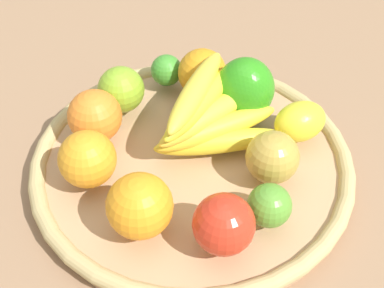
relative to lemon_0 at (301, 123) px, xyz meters
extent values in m
plane|color=#967052|center=(-0.15, 0.00, -0.06)|extent=(2.40, 2.40, 0.00)
cylinder|color=tan|center=(-0.15, 0.00, -0.05)|extent=(0.41, 0.41, 0.02)
torus|color=tan|center=(-0.15, 0.00, -0.04)|extent=(0.42, 0.42, 0.02)
ellipsoid|color=yellow|center=(0.00, 0.00, 0.00)|extent=(0.08, 0.07, 0.05)
sphere|color=#41942E|center=(-0.14, 0.16, 0.00)|extent=(0.05, 0.05, 0.05)
ellipsoid|color=yellow|center=(-0.11, 0.00, -0.01)|extent=(0.18, 0.04, 0.03)
ellipsoid|color=yellow|center=(-0.11, 0.01, 0.00)|extent=(0.18, 0.07, 0.03)
ellipsoid|color=yellow|center=(-0.12, 0.03, 0.02)|extent=(0.17, 0.11, 0.03)
ellipsoid|color=yellow|center=(-0.12, 0.04, 0.03)|extent=(0.14, 0.14, 0.03)
ellipsoid|color=yellow|center=(-0.13, 0.05, 0.04)|extent=(0.13, 0.16, 0.03)
sphere|color=orange|center=(-0.10, 0.12, 0.01)|extent=(0.10, 0.10, 0.07)
sphere|color=orange|center=(-0.23, -0.09, 0.01)|extent=(0.10, 0.10, 0.08)
sphere|color=#589A30|center=(-0.09, -0.12, 0.00)|extent=(0.07, 0.07, 0.05)
sphere|color=orange|center=(-0.28, -0.01, 0.01)|extent=(0.10, 0.10, 0.07)
sphere|color=red|center=(-0.14, -0.14, 0.01)|extent=(0.10, 0.10, 0.07)
sphere|color=orange|center=(-0.26, 0.07, 0.01)|extent=(0.08, 0.08, 0.07)
sphere|color=#B6953C|center=(-0.06, -0.06, 0.01)|extent=(0.09, 0.09, 0.07)
ellipsoid|color=#2E911A|center=(-0.06, 0.06, 0.02)|extent=(0.10, 0.10, 0.09)
sphere|color=#85B32A|center=(-0.22, 0.12, 0.01)|extent=(0.08, 0.08, 0.07)
camera|label=1|loc=(-0.26, -0.47, 0.48)|focal=50.37mm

